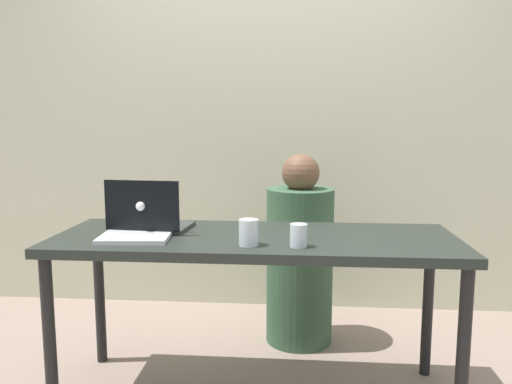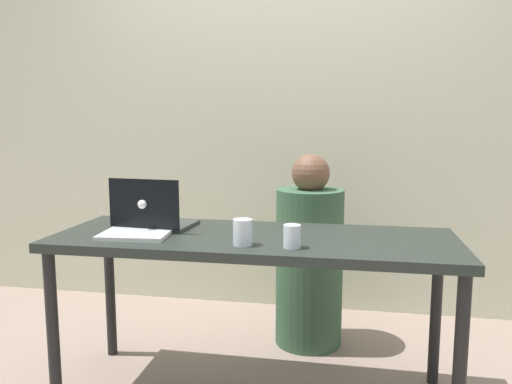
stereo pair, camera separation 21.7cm
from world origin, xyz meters
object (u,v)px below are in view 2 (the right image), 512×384
at_px(water_glass_center, 243,234).
at_px(water_glass_right, 292,238).
at_px(laptop_back_left, 153,218).
at_px(person_at_center, 309,261).
at_px(laptop_front_left, 139,223).

bearing_deg(water_glass_center, water_glass_right, -1.76).
relative_size(laptop_back_left, water_glass_right, 3.88).
xyz_separation_m(laptop_back_left, water_glass_center, (0.47, -0.23, -0.01)).
distance_m(person_at_center, water_glass_right, 0.83).
xyz_separation_m(person_at_center, water_glass_right, (-0.01, -0.77, 0.31)).
bearing_deg(water_glass_right, laptop_back_left, 160.68).
bearing_deg(person_at_center, laptop_front_left, 37.44).
distance_m(laptop_back_left, water_glass_right, 0.71).
xyz_separation_m(laptop_back_left, water_glass_right, (0.67, -0.23, -0.01)).
relative_size(person_at_center, water_glass_right, 11.55).
height_order(laptop_back_left, water_glass_right, laptop_back_left).
height_order(laptop_front_left, water_glass_right, laptop_front_left).
xyz_separation_m(water_glass_right, water_glass_center, (-0.20, 0.01, 0.01)).
distance_m(laptop_front_left, water_glass_right, 0.69).
height_order(person_at_center, laptop_front_left, person_at_center).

